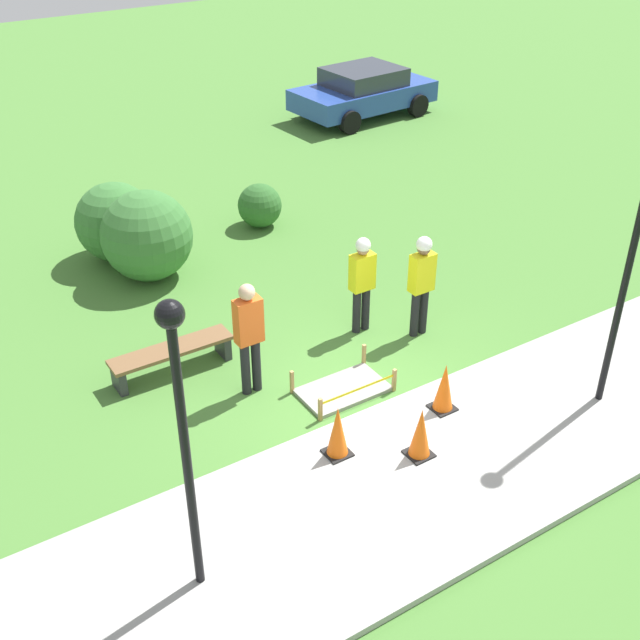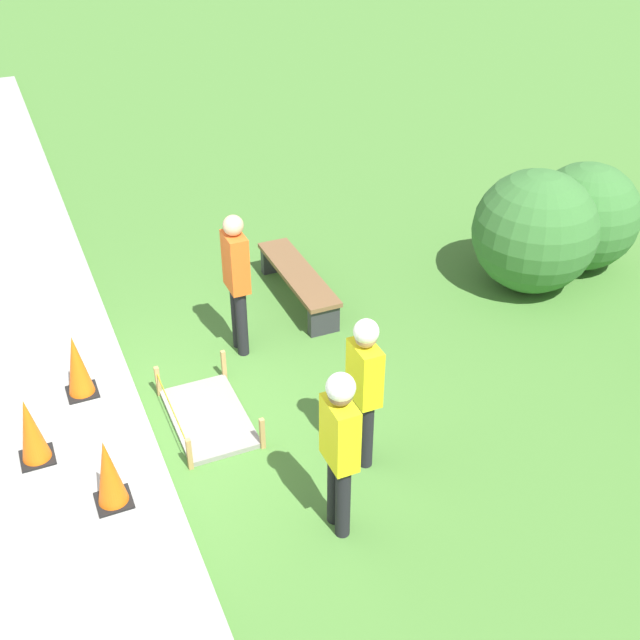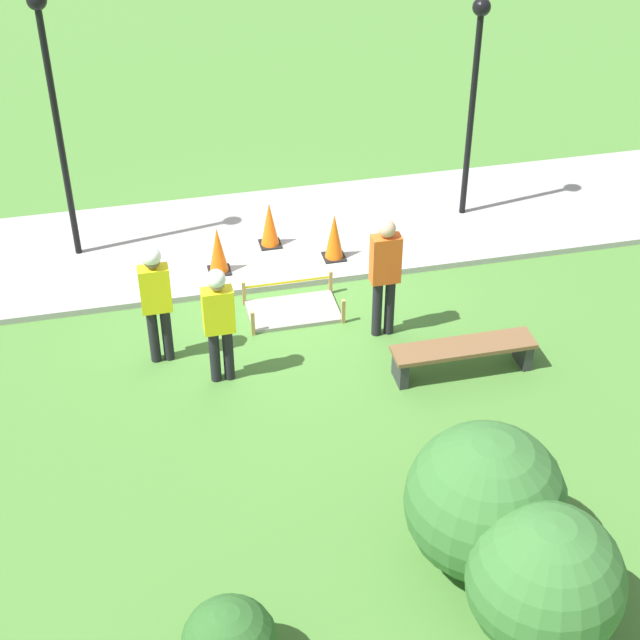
# 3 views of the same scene
# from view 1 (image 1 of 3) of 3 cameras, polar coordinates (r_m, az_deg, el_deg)

# --- Properties ---
(ground_plane) EXTENTS (60.00, 60.00, 0.00)m
(ground_plane) POSITION_cam_1_polar(r_m,az_deg,el_deg) (11.71, 3.63, -6.56)
(ground_plane) COLOR #477A33
(sidewalk) EXTENTS (28.00, 3.01, 0.10)m
(sidewalk) POSITION_cam_1_polar(r_m,az_deg,el_deg) (10.81, 8.38, -10.49)
(sidewalk) COLOR #9E9E99
(sidewalk) RESTS_ON ground_plane
(wet_concrete_patch) EXTENTS (1.36, 0.83, 0.39)m
(wet_concrete_patch) POSITION_cam_1_polar(r_m,az_deg,el_deg) (12.07, 1.65, -4.95)
(wet_concrete_patch) COLOR gray
(wet_concrete_patch) RESTS_ON ground_plane
(traffic_cone_near_patch) EXTENTS (0.34, 0.34, 0.77)m
(traffic_cone_near_patch) POSITION_cam_1_polar(r_m,az_deg,el_deg) (10.61, 1.26, -7.92)
(traffic_cone_near_patch) COLOR black
(traffic_cone_near_patch) RESTS_ON sidewalk
(traffic_cone_far_patch) EXTENTS (0.34, 0.34, 0.76)m
(traffic_cone_far_patch) POSITION_cam_1_polar(r_m,az_deg,el_deg) (10.68, 7.17, -7.95)
(traffic_cone_far_patch) COLOR black
(traffic_cone_far_patch) RESTS_ON sidewalk
(traffic_cone_sidewalk_edge) EXTENTS (0.34, 0.34, 0.76)m
(traffic_cone_sidewalk_edge) POSITION_cam_1_polar(r_m,az_deg,el_deg) (11.51, 8.83, -4.75)
(traffic_cone_sidewalk_edge) COLOR black
(traffic_cone_sidewalk_edge) RESTS_ON sidewalk
(park_bench) EXTENTS (1.93, 0.44, 0.44)m
(park_bench) POSITION_cam_1_polar(r_m,az_deg,el_deg) (12.52, -10.50, -2.43)
(park_bench) COLOR #2D2D33
(park_bench) RESTS_ON ground_plane
(worker_supervisor) EXTENTS (0.40, 0.26, 1.78)m
(worker_supervisor) POSITION_cam_1_polar(r_m,az_deg,el_deg) (12.97, 7.25, 3.03)
(worker_supervisor) COLOR black
(worker_supervisor) RESTS_ON ground_plane
(worker_assistant) EXTENTS (0.40, 0.25, 1.71)m
(worker_assistant) POSITION_cam_1_polar(r_m,az_deg,el_deg) (13.01, 3.01, 3.07)
(worker_assistant) COLOR black
(worker_assistant) RESTS_ON ground_plane
(bystander_in_orange_shirt) EXTENTS (0.40, 0.24, 1.83)m
(bystander_in_orange_shirt) POSITION_cam_1_polar(r_m,az_deg,el_deg) (11.55, -5.07, -0.86)
(bystander_in_orange_shirt) COLOR black
(bystander_in_orange_shirt) RESTS_ON ground_plane
(lamppost_near) EXTENTS (0.28, 0.28, 4.12)m
(lamppost_near) POSITION_cam_1_polar(r_m,az_deg,el_deg) (11.16, 21.60, 5.82)
(lamppost_near) COLOR black
(lamppost_near) RESTS_ON sidewalk
(lamppost_far) EXTENTS (0.28, 0.28, 3.61)m
(lamppost_far) POSITION_cam_1_polar(r_m,az_deg,el_deg) (7.83, -9.87, -6.36)
(lamppost_far) COLOR black
(lamppost_far) RESTS_ON sidewalk
(parked_car_blue) EXTENTS (4.20, 2.41, 1.38)m
(parked_car_blue) POSITION_cam_1_polar(r_m,az_deg,el_deg) (23.87, 3.09, 15.94)
(parked_car_blue) COLOR #28479E
(parked_car_blue) RESTS_ON ground_plane
(shrub_rounded_near) EXTENTS (1.54, 1.54, 1.54)m
(shrub_rounded_near) POSITION_cam_1_polar(r_m,az_deg,el_deg) (15.93, -14.34, 6.77)
(shrub_rounded_near) COLOR #387033
(shrub_rounded_near) RESTS_ON ground_plane
(shrub_rounded_mid) EXTENTS (0.92, 0.92, 0.92)m
(shrub_rounded_mid) POSITION_cam_1_polar(r_m,az_deg,el_deg) (16.95, -4.31, 8.12)
(shrub_rounded_mid) COLOR #2D6028
(shrub_rounded_mid) RESTS_ON ground_plane
(shrub_rounded_far) EXTENTS (1.69, 1.69, 1.69)m
(shrub_rounded_far) POSITION_cam_1_polar(r_m,az_deg,el_deg) (15.07, -12.22, 5.88)
(shrub_rounded_far) COLOR #387033
(shrub_rounded_far) RESTS_ON ground_plane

